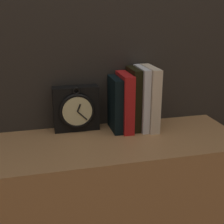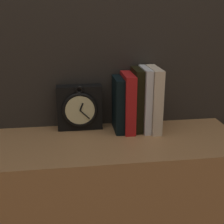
{
  "view_description": "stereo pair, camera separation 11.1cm",
  "coord_description": "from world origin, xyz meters",
  "px_view_note": "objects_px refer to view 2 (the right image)",
  "views": [
    {
      "loc": [
        -0.26,
        -1.03,
        1.19
      ],
      "look_at": [
        0.0,
        0.0,
        0.83
      ],
      "focal_mm": 50.0,
      "sensor_mm": 36.0,
      "label": 1
    },
    {
      "loc": [
        -0.15,
        -1.05,
        1.19
      ],
      "look_at": [
        0.0,
        0.0,
        0.83
      ],
      "focal_mm": 50.0,
      "sensor_mm": 36.0,
      "label": 2
    }
  ],
  "objects_px": {
    "clock": "(80,108)",
    "book_slot0_black": "(118,104)",
    "book_slot1_red": "(128,103)",
    "book_slot4_cream": "(153,99)",
    "book_slot3_white": "(145,99)",
    "book_slot2_black": "(137,100)"
  },
  "relations": [
    {
      "from": "clock",
      "to": "book_slot0_black",
      "type": "distance_m",
      "value": 0.16
    },
    {
      "from": "clock",
      "to": "book_slot1_red",
      "type": "distance_m",
      "value": 0.19
    },
    {
      "from": "book_slot0_black",
      "to": "book_slot4_cream",
      "type": "distance_m",
      "value": 0.14
    },
    {
      "from": "book_slot0_black",
      "to": "book_slot4_cream",
      "type": "height_order",
      "value": "book_slot4_cream"
    },
    {
      "from": "book_slot3_white",
      "to": "book_slot4_cream",
      "type": "bearing_deg",
      "value": -9.67
    },
    {
      "from": "book_slot0_black",
      "to": "clock",
      "type": "bearing_deg",
      "value": 167.83
    },
    {
      "from": "book_slot0_black",
      "to": "book_slot3_white",
      "type": "distance_m",
      "value": 0.11
    },
    {
      "from": "book_slot3_white",
      "to": "book_slot4_cream",
      "type": "relative_size",
      "value": 1.0
    },
    {
      "from": "clock",
      "to": "book_slot4_cream",
      "type": "xyz_separation_m",
      "value": [
        0.29,
        -0.05,
        0.04
      ]
    },
    {
      "from": "book_slot4_cream",
      "to": "clock",
      "type": "bearing_deg",
      "value": 171.12
    },
    {
      "from": "book_slot2_black",
      "to": "book_slot4_cream",
      "type": "height_order",
      "value": "book_slot4_cream"
    },
    {
      "from": "book_slot3_white",
      "to": "clock",
      "type": "bearing_deg",
      "value": 171.22
    },
    {
      "from": "book_slot0_black",
      "to": "book_slot4_cream",
      "type": "relative_size",
      "value": 0.85
    },
    {
      "from": "book_slot2_black",
      "to": "book_slot3_white",
      "type": "distance_m",
      "value": 0.03
    },
    {
      "from": "clock",
      "to": "book_slot0_black",
      "type": "bearing_deg",
      "value": -12.17
    },
    {
      "from": "book_slot2_black",
      "to": "book_slot1_red",
      "type": "bearing_deg",
      "value": -168.05
    },
    {
      "from": "book_slot1_red",
      "to": "clock",
      "type": "bearing_deg",
      "value": 168.2
    },
    {
      "from": "clock",
      "to": "book_slot3_white",
      "type": "height_order",
      "value": "book_slot3_white"
    },
    {
      "from": "book_slot0_black",
      "to": "book_slot1_red",
      "type": "distance_m",
      "value": 0.04
    },
    {
      "from": "book_slot2_black",
      "to": "book_slot3_white",
      "type": "bearing_deg",
      "value": -15.12
    },
    {
      "from": "clock",
      "to": "book_slot4_cream",
      "type": "bearing_deg",
      "value": -8.88
    },
    {
      "from": "book_slot3_white",
      "to": "book_slot4_cream",
      "type": "height_order",
      "value": "same"
    }
  ]
}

